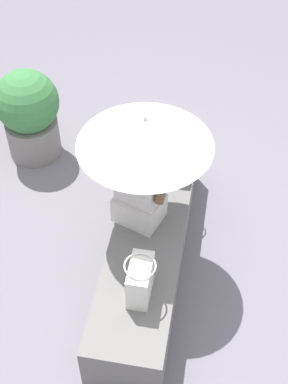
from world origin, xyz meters
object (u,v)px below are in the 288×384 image
at_px(parasol, 145,132).
at_px(planter_near, 29,113).
at_px(handbag_black, 140,280).
at_px(tote_bag_canvas, 175,153).
at_px(person_seated, 139,182).

bearing_deg(parasol, planter_near, 50.96).
relative_size(parasol, planter_near, 1.09).
height_order(handbag_black, tote_bag_canvas, tote_bag_canvas).
relative_size(tote_bag_canvas, planter_near, 0.41).
xyz_separation_m(parasol, handbag_black, (-0.68, -0.09, -0.70)).
distance_m(person_seated, handbag_black, 0.72).
distance_m(handbag_black, planter_near, 2.20).
distance_m(handbag_black, tote_bag_canvas, 1.26).
height_order(parasol, tote_bag_canvas, parasol).
distance_m(parasol, planter_near, 1.84).
relative_size(person_seated, tote_bag_canvas, 2.42).
distance_m(person_seated, planter_near, 1.66).
bearing_deg(planter_near, parasol, -129.04).
height_order(person_seated, tote_bag_canvas, person_seated).
distance_m(tote_bag_canvas, planter_near, 1.51).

